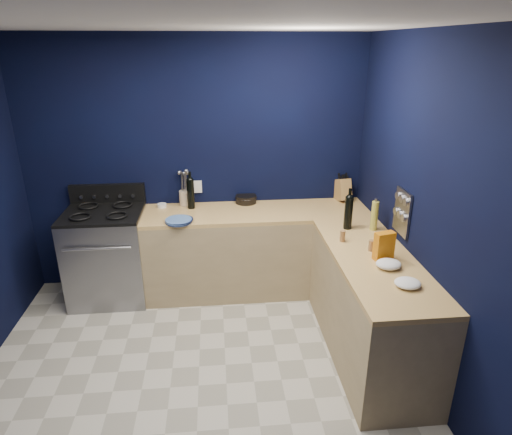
{
  "coord_description": "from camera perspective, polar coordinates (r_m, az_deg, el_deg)",
  "views": [
    {
      "loc": [
        0.19,
        -2.74,
        2.49
      ],
      "look_at": [
        0.55,
        1.0,
        1.0
      ],
      "focal_mm": 30.81,
      "sensor_mm": 36.0,
      "label": 1
    }
  ],
  "objects": [
    {
      "name": "floor",
      "position": [
        3.71,
        -7.47,
        -20.93
      ],
      "size": [
        3.5,
        3.5,
        0.02
      ],
      "primitive_type": "cube",
      "color": "#B4AE9E",
      "rests_on": "ground"
    },
    {
      "name": "ceiling",
      "position": [
        2.74,
        -10.34,
        23.84
      ],
      "size": [
        3.5,
        3.5,
        0.02
      ],
      "primitive_type": "cube",
      "color": "silver",
      "rests_on": "ground"
    },
    {
      "name": "wall_back",
      "position": [
        4.65,
        -7.72,
        6.64
      ],
      "size": [
        3.5,
        0.02,
        2.6
      ],
      "primitive_type": "cube",
      "color": "black",
      "rests_on": "ground"
    },
    {
      "name": "wall_right",
      "position": [
        3.37,
        22.69,
        -0.77
      ],
      "size": [
        0.02,
        3.5,
        2.6
      ],
      "primitive_type": "cube",
      "color": "black",
      "rests_on": "ground"
    },
    {
      "name": "cab_back",
      "position": [
        4.67,
        0.09,
        -4.52
      ],
      "size": [
        2.3,
        0.63,
        0.86
      ],
      "primitive_type": "cube",
      "color": "tan",
      "rests_on": "floor"
    },
    {
      "name": "top_back",
      "position": [
        4.49,
        0.1,
        0.64
      ],
      "size": [
        2.3,
        0.63,
        0.04
      ],
      "primitive_type": "cube",
      "color": "olive",
      "rests_on": "cab_back"
    },
    {
      "name": "cab_right",
      "position": [
        3.86,
        14.53,
        -11.36
      ],
      "size": [
        0.63,
        1.67,
        0.86
      ],
      "primitive_type": "cube",
      "color": "tan",
      "rests_on": "floor"
    },
    {
      "name": "top_right",
      "position": [
        3.64,
        15.18,
        -5.4
      ],
      "size": [
        0.63,
        1.67,
        0.04
      ],
      "primitive_type": "cube",
      "color": "olive",
      "rests_on": "cab_right"
    },
    {
      "name": "gas_range",
      "position": [
        4.76,
        -18.62,
        -4.83
      ],
      "size": [
        0.76,
        0.66,
        0.92
      ],
      "primitive_type": "cube",
      "color": "gray",
      "rests_on": "floor"
    },
    {
      "name": "oven_door",
      "position": [
        4.49,
        -19.43,
        -6.72
      ],
      "size": [
        0.59,
        0.02,
        0.42
      ],
      "primitive_type": "cube",
      "color": "black",
      "rests_on": "gas_range"
    },
    {
      "name": "cooktop",
      "position": [
        4.58,
        -19.32,
        0.51
      ],
      "size": [
        0.76,
        0.66,
        0.03
      ],
      "primitive_type": "cube",
      "color": "black",
      "rests_on": "gas_range"
    },
    {
      "name": "backguard",
      "position": [
        4.82,
        -18.71,
        2.96
      ],
      "size": [
        0.76,
        0.06,
        0.2
      ],
      "primitive_type": "cube",
      "color": "black",
      "rests_on": "gas_range"
    },
    {
      "name": "spice_panel",
      "position": [
        3.86,
        18.47,
        0.66
      ],
      "size": [
        0.02,
        0.28,
        0.38
      ],
      "primitive_type": "cube",
      "color": "gray",
      "rests_on": "wall_right"
    },
    {
      "name": "wall_outlet",
      "position": [
        4.69,
        -7.6,
        3.98
      ],
      "size": [
        0.09,
        0.02,
        0.13
      ],
      "primitive_type": "cube",
      "color": "white",
      "rests_on": "wall_back"
    },
    {
      "name": "plate_stack",
      "position": [
        4.25,
        -10.01,
        -0.41
      ],
      "size": [
        0.33,
        0.33,
        0.03
      ],
      "primitive_type": "cylinder",
      "rotation": [
        0.0,
        0.0,
        -0.42
      ],
      "color": "#4767AA",
      "rests_on": "top_back"
    },
    {
      "name": "ramekin",
      "position": [
        4.68,
        -12.12,
        1.54
      ],
      "size": [
        0.12,
        0.12,
        0.04
      ],
      "primitive_type": "cylinder",
      "rotation": [
        0.0,
        0.0,
        0.24
      ],
      "color": "white",
      "rests_on": "top_back"
    },
    {
      "name": "utensil_crock",
      "position": [
        4.69,
        -9.17,
        2.54
      ],
      "size": [
        0.16,
        0.16,
        0.15
      ],
      "primitive_type": "cylinder",
      "rotation": [
        0.0,
        0.0,
        0.4
      ],
      "color": "beige",
      "rests_on": "top_back"
    },
    {
      "name": "wine_bottle_back",
      "position": [
        4.56,
        -8.47,
        3.05
      ],
      "size": [
        0.1,
        0.1,
        0.31
      ],
      "primitive_type": "cylinder",
      "rotation": [
        0.0,
        0.0,
        0.35
      ],
      "color": "black",
      "rests_on": "top_back"
    },
    {
      "name": "lemon_basket",
      "position": [
        4.7,
        -1.31,
        2.42
      ],
      "size": [
        0.27,
        0.27,
        0.08
      ],
      "primitive_type": "cylinder",
      "rotation": [
        0.0,
        0.0,
        -0.24
      ],
      "color": "black",
      "rests_on": "top_back"
    },
    {
      "name": "knife_block",
      "position": [
        4.86,
        11.14,
        3.58
      ],
      "size": [
        0.16,
        0.28,
        0.28
      ],
      "primitive_type": "cube",
      "rotation": [
        -0.31,
        0.0,
        0.15
      ],
      "color": "olive",
      "rests_on": "top_back"
    },
    {
      "name": "wine_bottle_right",
      "position": [
        4.09,
        11.91,
        0.58
      ],
      "size": [
        0.09,
        0.09,
        0.31
      ],
      "primitive_type": "cylinder",
      "rotation": [
        0.0,
        0.0,
        0.24
      ],
      "color": "black",
      "rests_on": "top_right"
    },
    {
      "name": "oil_bottle",
      "position": [
        4.12,
        15.13,
        0.22
      ],
      "size": [
        0.08,
        0.08,
        0.27
      ],
      "primitive_type": "cylinder",
      "rotation": [
        0.0,
        0.0,
        -0.39
      ],
      "color": "#ABA63B",
      "rests_on": "top_right"
    },
    {
      "name": "spice_jar_near",
      "position": [
        3.85,
        11.17,
        -2.38
      ],
      "size": [
        0.06,
        0.06,
        0.1
      ],
      "primitive_type": "cylinder",
      "rotation": [
        0.0,
        0.0,
        -0.41
      ],
      "color": "olive",
      "rests_on": "top_right"
    },
    {
      "name": "spice_jar_far",
      "position": [
        3.73,
        14.76,
        -3.54
      ],
      "size": [
        0.05,
        0.05,
        0.09
      ],
      "primitive_type": "cylinder",
      "rotation": [
        0.0,
        0.0,
        0.08
      ],
      "color": "olive",
      "rests_on": "top_right"
    },
    {
      "name": "crouton_bag",
      "position": [
        3.59,
        16.28,
        -3.57
      ],
      "size": [
        0.17,
        0.11,
        0.23
      ],
      "primitive_type": "cube",
      "rotation": [
        0.0,
        0.0,
        0.24
      ],
      "color": "red",
      "rests_on": "top_right"
    },
    {
      "name": "towel_front",
      "position": [
        3.49,
        16.83,
        -5.81
      ],
      "size": [
        0.22,
        0.2,
        0.07
      ],
      "primitive_type": "ellipsoid",
      "rotation": [
        0.0,
        0.0,
        -0.19
      ],
      "color": "white",
      "rests_on": "top_right"
    },
    {
      "name": "towel_end",
      "position": [
        3.29,
        19.09,
        -8.05
      ],
      "size": [
        0.21,
        0.19,
        0.06
      ],
      "primitive_type": "ellipsoid",
      "rotation": [
        0.0,
        0.0,
        0.14
      ],
      "color": "white",
      "rests_on": "top_right"
    }
  ]
}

